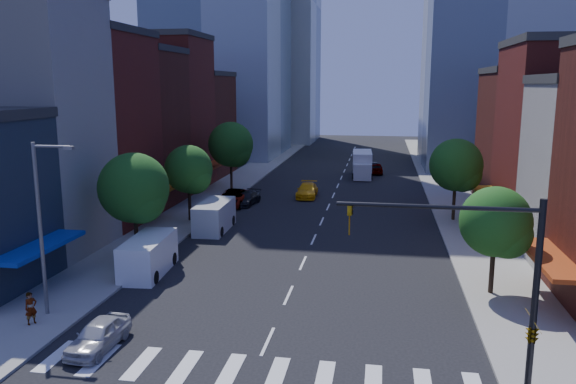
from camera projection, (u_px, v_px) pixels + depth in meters
name	position (u px, v px, depth m)	size (l,w,h in m)	color
ground	(268.00, 341.00, 26.53)	(220.00, 220.00, 0.00)	black
sidewalk_left	(232.00, 185.00, 67.29)	(5.00, 120.00, 0.15)	gray
sidewalk_right	(447.00, 191.00, 63.24)	(5.00, 120.00, 0.15)	gray
crosswalk	(253.00, 373.00, 23.63)	(19.00, 3.00, 0.01)	silver
bldg_left_1	(11.00, 127.00, 39.86)	(12.00, 8.00, 18.00)	beige
bldg_left_2	(76.00, 131.00, 48.28)	(12.00, 9.00, 16.00)	maroon
bldg_left_3	(121.00, 129.00, 56.61)	(12.00, 8.00, 15.00)	#4A1912
bldg_left_4	(154.00, 115.00, 64.65)	(12.00, 9.00, 17.00)	maroon
bldg_left_5	(183.00, 126.00, 74.23)	(12.00, 10.00, 13.00)	#4A1912
bldg_right_3	(547.00, 141.00, 54.83)	(12.00, 10.00, 13.00)	#4A1912
tower_far_w	(273.00, 6.00, 116.17)	(18.00, 18.00, 56.00)	#9EA5AD
traffic_signal	(517.00, 309.00, 19.78)	(7.24, 2.24, 8.00)	black
streetlight	(43.00, 218.00, 28.42)	(2.25, 0.25, 9.00)	slate
tree_left_near	(136.00, 191.00, 38.03)	(4.80, 4.80, 7.30)	black
tree_left_mid	(190.00, 171.00, 48.75)	(4.20, 4.20, 6.65)	black
tree_left_far	(232.00, 146.00, 62.18)	(5.00, 5.00, 7.75)	black
tree_right_near	(498.00, 225.00, 31.53)	(4.00, 4.00, 6.20)	black
tree_right_far	(458.00, 167.00, 48.84)	(4.60, 4.60, 7.20)	black
parked_car_front	(99.00, 335.00, 25.68)	(1.60, 3.98, 1.36)	#B5B6BB
parked_car_second	(153.00, 260.00, 36.76)	(1.34, 3.86, 1.27)	black
parked_car_third	(233.00, 198.00, 56.05)	(2.66, 5.77, 1.60)	#999999
parked_car_rear	(247.00, 198.00, 56.65)	(1.81, 4.45, 1.29)	black
cargo_van_near	(148.00, 256.00, 35.79)	(2.60, 5.70, 2.37)	white
cargo_van_far	(214.00, 217.00, 46.41)	(2.41, 5.70, 2.41)	silver
taxi	(307.00, 190.00, 60.32)	(2.07, 5.09, 1.48)	#FFBA0D
traffic_car_oncoming	(371.00, 167.00, 76.86)	(1.58, 4.54, 1.50)	black
traffic_car_far	(376.00, 168.00, 76.13)	(1.75, 4.35, 1.48)	#999999
box_truck	(362.00, 165.00, 73.67)	(2.80, 8.17, 3.25)	silver
pedestrian_near	(31.00, 308.00, 27.97)	(0.61, 0.40, 1.66)	#999999
pedestrian_far	(128.00, 259.00, 35.49)	(0.88, 0.69, 1.82)	#999999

